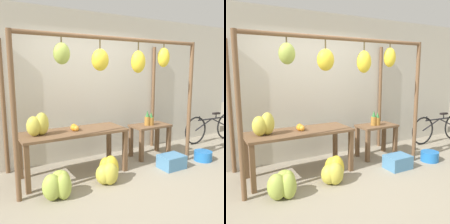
# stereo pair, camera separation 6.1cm
# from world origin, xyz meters

# --- Properties ---
(ground_plane) EXTENTS (20.00, 20.00, 0.00)m
(ground_plane) POSITION_xyz_m (0.00, 0.00, 0.00)
(ground_plane) COLOR gray
(shop_wall_back) EXTENTS (8.00, 0.08, 2.80)m
(shop_wall_back) POSITION_xyz_m (0.00, 1.55, 1.40)
(shop_wall_back) COLOR beige
(shop_wall_back) RESTS_ON ground_plane
(stall_awning) EXTENTS (3.17, 1.22, 2.21)m
(stall_awning) POSITION_xyz_m (-0.00, 0.59, 1.63)
(stall_awning) COLOR brown
(stall_awning) RESTS_ON ground_plane
(display_table_main) EXTENTS (1.72, 0.67, 0.75)m
(display_table_main) POSITION_xyz_m (-0.59, 0.83, 0.64)
(display_table_main) COLOR brown
(display_table_main) RESTS_ON ground_plane
(display_table_side) EXTENTS (0.77, 0.46, 0.65)m
(display_table_side) POSITION_xyz_m (1.06, 0.93, 0.48)
(display_table_side) COLOR brown
(display_table_side) RESTS_ON ground_plane
(banana_pile_on_table) EXTENTS (0.41, 0.31, 0.34)m
(banana_pile_on_table) POSITION_xyz_m (-1.15, 0.82, 0.91)
(banana_pile_on_table) COLOR gold
(banana_pile_on_table) RESTS_ON display_table_main
(orange_pile) EXTENTS (0.15, 0.22, 0.10)m
(orange_pile) POSITION_xyz_m (-0.57, 0.86, 0.79)
(orange_pile) COLOR orange
(orange_pile) RESTS_ON display_table_main
(pineapple_cluster) EXTENTS (0.19, 0.13, 0.29)m
(pineapple_cluster) POSITION_xyz_m (1.01, 0.91, 0.77)
(pineapple_cluster) COLOR #A3702D
(pineapple_cluster) RESTS_ON display_table_side
(banana_pile_ground_left) EXTENTS (0.48, 0.42, 0.37)m
(banana_pile_ground_left) POSITION_xyz_m (-1.06, 0.22, 0.18)
(banana_pile_ground_left) COLOR #9EB247
(banana_pile_ground_left) RESTS_ON ground_plane
(banana_pile_ground_right) EXTENTS (0.46, 0.43, 0.42)m
(banana_pile_ground_right) POSITION_xyz_m (-0.26, 0.29, 0.18)
(banana_pile_ground_right) COLOR yellow
(banana_pile_ground_right) RESTS_ON ground_plane
(fruit_crate_white) EXTENTS (0.43, 0.34, 0.24)m
(fruit_crate_white) POSITION_xyz_m (1.01, 0.24, 0.12)
(fruit_crate_white) COLOR #4C84B2
(fruit_crate_white) RESTS_ON ground_plane
(blue_bucket) EXTENTS (0.34, 0.34, 0.18)m
(blue_bucket) POSITION_xyz_m (1.80, 0.22, 0.09)
(blue_bucket) COLOR blue
(blue_bucket) RESTS_ON ground_plane
(parked_bicycle) EXTENTS (1.73, 0.09, 0.70)m
(parked_bicycle) POSITION_xyz_m (3.05, 1.04, 0.35)
(parked_bicycle) COLOR black
(parked_bicycle) RESTS_ON ground_plane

